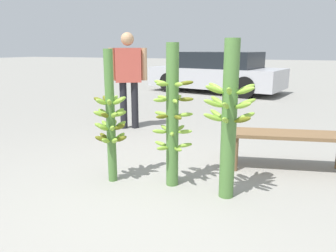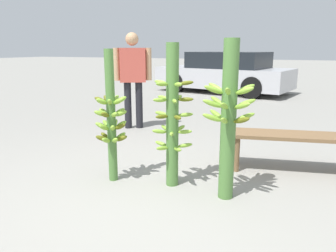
{
  "view_description": "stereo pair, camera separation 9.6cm",
  "coord_description": "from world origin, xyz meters",
  "px_view_note": "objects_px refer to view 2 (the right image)",
  "views": [
    {
      "loc": [
        1.15,
        -2.45,
        1.38
      ],
      "look_at": [
        -0.03,
        0.49,
        0.62
      ],
      "focal_mm": 35.0,
      "sensor_mm": 36.0,
      "label": 1
    },
    {
      "loc": [
        1.24,
        -2.41,
        1.38
      ],
      "look_at": [
        -0.03,
        0.49,
        0.62
      ],
      "focal_mm": 35.0,
      "sensor_mm": 36.0,
      "label": 2
    }
  ],
  "objects_px": {
    "banana_stalk_center": "(172,117)",
    "parked_car": "(225,73)",
    "market_bench": "(292,139)",
    "vendor_person": "(133,73)",
    "banana_stalk_right": "(229,118)",
    "banana_stalk_left": "(111,118)"
  },
  "relations": [
    {
      "from": "banana_stalk_left",
      "to": "banana_stalk_right",
      "type": "relative_size",
      "value": 0.94
    },
    {
      "from": "market_bench",
      "to": "parked_car",
      "type": "height_order",
      "value": "parked_car"
    },
    {
      "from": "parked_car",
      "to": "banana_stalk_right",
      "type": "bearing_deg",
      "value": -154.56
    },
    {
      "from": "banana_stalk_left",
      "to": "vendor_person",
      "type": "distance_m",
      "value": 2.38
    },
    {
      "from": "vendor_person",
      "to": "market_bench",
      "type": "height_order",
      "value": "vendor_person"
    },
    {
      "from": "parked_car",
      "to": "vendor_person",
      "type": "bearing_deg",
      "value": -171.72
    },
    {
      "from": "banana_stalk_center",
      "to": "banana_stalk_right",
      "type": "bearing_deg",
      "value": -6.59
    },
    {
      "from": "banana_stalk_center",
      "to": "parked_car",
      "type": "relative_size",
      "value": 0.33
    },
    {
      "from": "banana_stalk_left",
      "to": "market_bench",
      "type": "distance_m",
      "value": 2.02
    },
    {
      "from": "vendor_person",
      "to": "banana_stalk_right",
      "type": "bearing_deg",
      "value": -73.49
    },
    {
      "from": "banana_stalk_right",
      "to": "parked_car",
      "type": "relative_size",
      "value": 0.34
    },
    {
      "from": "banana_stalk_left",
      "to": "parked_car",
      "type": "distance_m",
      "value": 7.55
    },
    {
      "from": "banana_stalk_left",
      "to": "parked_car",
      "type": "height_order",
      "value": "banana_stalk_left"
    },
    {
      "from": "banana_stalk_center",
      "to": "parked_car",
      "type": "xyz_separation_m",
      "value": [
        -1.32,
        7.38,
        -0.1
      ]
    },
    {
      "from": "banana_stalk_right",
      "to": "market_bench",
      "type": "relative_size",
      "value": 0.97
    },
    {
      "from": "banana_stalk_left",
      "to": "vendor_person",
      "type": "xyz_separation_m",
      "value": [
        -0.96,
        2.15,
        0.29
      ]
    },
    {
      "from": "banana_stalk_left",
      "to": "vendor_person",
      "type": "bearing_deg",
      "value": 114.11
    },
    {
      "from": "parked_car",
      "to": "banana_stalk_center",
      "type": "bearing_deg",
      "value": -158.71
    },
    {
      "from": "banana_stalk_center",
      "to": "banana_stalk_right",
      "type": "height_order",
      "value": "banana_stalk_right"
    },
    {
      "from": "vendor_person",
      "to": "market_bench",
      "type": "xyz_separation_m",
      "value": [
        2.67,
        -1.12,
        -0.6
      ]
    },
    {
      "from": "banana_stalk_center",
      "to": "vendor_person",
      "type": "height_order",
      "value": "vendor_person"
    },
    {
      "from": "banana_stalk_center",
      "to": "market_bench",
      "type": "distance_m",
      "value": 1.45
    }
  ]
}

